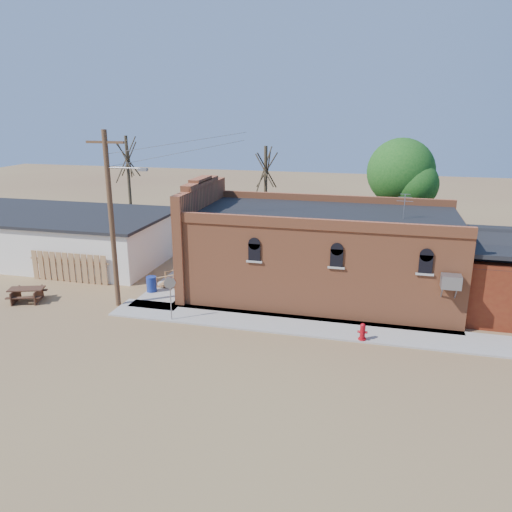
% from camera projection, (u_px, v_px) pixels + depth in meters
% --- Properties ---
extents(ground, '(120.00, 120.00, 0.00)m').
position_uv_depth(ground, '(265.00, 331.00, 23.25)').
color(ground, brown).
rests_on(ground, ground).
extents(sidewalk_south, '(19.00, 2.20, 0.08)m').
position_uv_depth(sidewalk_south, '(300.00, 325.00, 23.72)').
color(sidewalk_south, '#9E9991').
rests_on(sidewalk_south, ground).
extents(sidewalk_west, '(2.60, 10.00, 0.08)m').
position_uv_depth(sidewalk_west, '(186.00, 278.00, 30.28)').
color(sidewalk_west, '#9E9991').
rests_on(sidewalk_west, ground).
extents(brick_bar, '(16.40, 7.97, 6.30)m').
position_uv_depth(brick_bar, '(317.00, 253.00, 27.30)').
color(brick_bar, '#BD6339').
rests_on(brick_bar, ground).
extents(storage_building, '(20.40, 8.40, 3.17)m').
position_uv_depth(storage_building, '(25.00, 233.00, 34.66)').
color(storage_building, silver).
rests_on(storage_building, ground).
extents(wood_fence, '(5.20, 0.10, 1.80)m').
position_uv_depth(wood_fence, '(69.00, 268.00, 29.51)').
color(wood_fence, '#A86D4B').
rests_on(wood_fence, ground).
extents(utility_pole, '(3.12, 0.26, 9.00)m').
position_uv_depth(utility_pole, '(112.00, 216.00, 24.90)').
color(utility_pole, '#47311C').
rests_on(utility_pole, ground).
extents(tree_bare_near, '(2.80, 2.80, 7.65)m').
position_uv_depth(tree_bare_near, '(266.00, 169.00, 34.33)').
color(tree_bare_near, brown).
rests_on(tree_bare_near, ground).
extents(tree_bare_far, '(2.80, 2.80, 8.16)m').
position_uv_depth(tree_bare_far, '(127.00, 158.00, 37.72)').
color(tree_bare_far, brown).
rests_on(tree_bare_far, ground).
extents(tree_leafy, '(4.40, 4.40, 8.15)m').
position_uv_depth(tree_leafy, '(401.00, 172.00, 32.70)').
color(tree_leafy, brown).
rests_on(tree_leafy, ground).
extents(fire_hydrant, '(0.45, 0.44, 0.78)m').
position_uv_depth(fire_hydrant, '(363.00, 332.00, 22.07)').
color(fire_hydrant, '#A10912').
rests_on(fire_hydrant, sidewalk_south).
extents(stop_sign, '(0.53, 0.35, 2.19)m').
position_uv_depth(stop_sign, '(170.00, 287.00, 23.83)').
color(stop_sign, gray).
rests_on(stop_sign, sidewalk_south).
extents(trash_barrel, '(0.65, 0.65, 0.86)m').
position_uv_depth(trash_barrel, '(151.00, 284.00, 27.90)').
color(trash_barrel, navy).
rests_on(trash_barrel, sidewalk_west).
extents(picnic_table, '(2.12, 1.85, 0.74)m').
position_uv_depth(picnic_table, '(27.00, 293.00, 26.65)').
color(picnic_table, '#46291C').
rests_on(picnic_table, ground).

